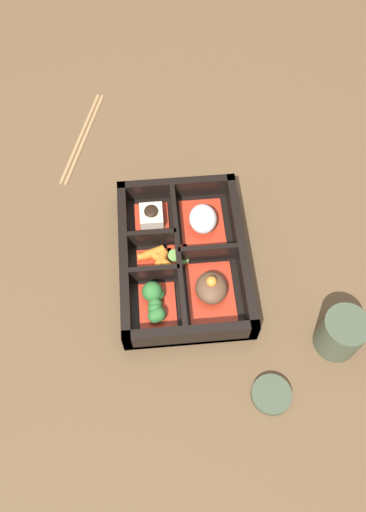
{
  "coord_description": "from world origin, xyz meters",
  "views": [
    {
      "loc": [
        0.39,
        -0.03,
        0.73
      ],
      "look_at": [
        0.0,
        0.0,
        0.03
      ],
      "focal_mm": 35.0,
      "sensor_mm": 36.0,
      "label": 1
    }
  ],
  "objects_px": {
    "tea_cup": "(341,333)",
    "chopsticks": "(82,137)",
    "bowl_rice": "(203,221)",
    "sauce_dish": "(271,395)"
  },
  "relations": [
    {
      "from": "bowl_rice",
      "to": "chopsticks",
      "type": "height_order",
      "value": "bowl_rice"
    },
    {
      "from": "tea_cup",
      "to": "chopsticks",
      "type": "relative_size",
      "value": 0.34
    },
    {
      "from": "bowl_rice",
      "to": "chopsticks",
      "type": "relative_size",
      "value": 0.47
    },
    {
      "from": "chopsticks",
      "to": "sauce_dish",
      "type": "height_order",
      "value": "sauce_dish"
    },
    {
      "from": "bowl_rice",
      "to": "sauce_dish",
      "type": "relative_size",
      "value": 1.82
    },
    {
      "from": "tea_cup",
      "to": "chopsticks",
      "type": "height_order",
      "value": "tea_cup"
    },
    {
      "from": "bowl_rice",
      "to": "sauce_dish",
      "type": "bearing_deg",
      "value": 13.37
    },
    {
      "from": "tea_cup",
      "to": "sauce_dish",
      "type": "distance_m",
      "value": 0.14
    },
    {
      "from": "bowl_rice",
      "to": "tea_cup",
      "type": "height_order",
      "value": "tea_cup"
    },
    {
      "from": "chopsticks",
      "to": "tea_cup",
      "type": "bearing_deg",
      "value": 40.98
    }
  ]
}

